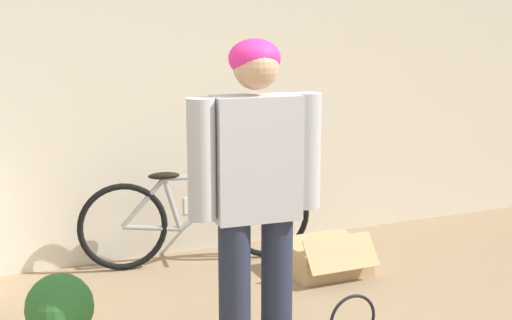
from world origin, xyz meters
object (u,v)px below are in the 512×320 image
cardboard_box (325,256)px  potted_plant (60,318)px  bicycle (197,218)px  person (256,187)px

cardboard_box → potted_plant: potted_plant is taller
bicycle → cardboard_box: size_ratio=3.10×
person → potted_plant: bearing=161.3°
bicycle → cardboard_box: bearing=-26.0°
cardboard_box → potted_plant: (-1.88, -0.72, 0.18)m
bicycle → potted_plant: bearing=-124.4°
person → cardboard_box: person is taller
bicycle → cardboard_box: (0.75, -0.51, -0.23)m
person → potted_plant: 1.16m
bicycle → cardboard_box: bicycle is taller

